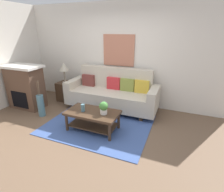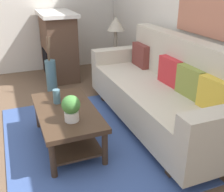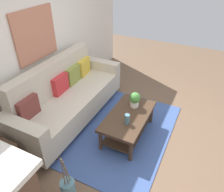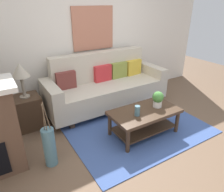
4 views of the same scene
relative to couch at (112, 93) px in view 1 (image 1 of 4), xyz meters
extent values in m
plane|color=brown|center=(0.05, -1.42, -0.43)|extent=(9.58, 9.58, 0.00)
cube|color=silver|center=(0.05, 0.54, 0.92)|extent=(5.58, 0.10, 2.70)
cube|color=#3D5693|center=(0.05, -0.92, -0.43)|extent=(2.28, 1.82, 0.01)
cube|color=beige|center=(0.00, -0.06, -0.11)|extent=(2.01, 0.84, 0.40)
cube|color=beige|center=(0.00, 0.26, 0.37)|extent=(2.01, 0.20, 0.56)
cube|color=beige|center=(-1.10, -0.06, -0.01)|extent=(0.20, 0.84, 0.60)
cube|color=beige|center=(1.10, -0.06, -0.01)|extent=(0.20, 0.84, 0.60)
cube|color=#422D1E|center=(-0.90, -0.06, -0.37)|extent=(0.08, 0.74, 0.12)
cube|color=#422D1E|center=(0.90, -0.06, -0.37)|extent=(0.08, 0.74, 0.12)
cube|color=brown|center=(-0.76, 0.12, 0.25)|extent=(0.36, 0.12, 0.32)
cube|color=red|center=(0.00, 0.12, 0.25)|extent=(0.36, 0.14, 0.32)
cube|color=olive|center=(0.38, 0.12, 0.25)|extent=(0.37, 0.14, 0.32)
cube|color=gold|center=(0.76, 0.12, 0.25)|extent=(0.37, 0.16, 0.32)
cube|color=#422D1E|center=(0.04, -1.16, -0.03)|extent=(1.10, 0.60, 0.05)
cube|color=#422D1E|center=(0.04, -1.16, -0.31)|extent=(0.98, 0.50, 0.02)
cylinder|color=#422D1E|center=(-0.45, -1.41, -0.24)|extent=(0.06, 0.06, 0.38)
cylinder|color=#422D1E|center=(0.53, -1.41, -0.24)|extent=(0.06, 0.06, 0.38)
cylinder|color=#422D1E|center=(-0.45, -0.91, -0.24)|extent=(0.06, 0.06, 0.38)
cylinder|color=#422D1E|center=(0.53, -0.91, -0.24)|extent=(0.06, 0.06, 0.38)
cylinder|color=slate|center=(-0.16, -1.22, 0.08)|extent=(0.08, 0.08, 0.16)
cylinder|color=white|center=(0.29, -1.16, 0.05)|extent=(0.14, 0.14, 0.10)
sphere|color=#47883C|center=(0.29, -1.16, 0.17)|extent=(0.18, 0.18, 0.18)
cube|color=#422D1E|center=(-1.50, 0.03, -0.15)|extent=(0.44, 0.44, 0.56)
cylinder|color=gray|center=(-1.50, 0.03, 0.14)|extent=(0.16, 0.16, 0.02)
cylinder|color=gray|center=(-1.50, 0.03, 0.30)|extent=(0.05, 0.05, 0.35)
cone|color=#B2A893|center=(-1.50, 0.03, 0.59)|extent=(0.28, 0.28, 0.22)
cube|color=brown|center=(-2.19, -0.78, 0.12)|extent=(0.90, 0.50, 1.10)
cube|color=black|center=(-2.19, -1.03, -0.13)|extent=(0.52, 0.02, 0.44)
cube|color=silver|center=(-2.19, -0.78, 0.70)|extent=(1.02, 0.58, 0.06)
cylinder|color=slate|center=(-1.45, -1.06, -0.16)|extent=(0.16, 0.16, 0.54)
cylinder|color=brown|center=(-1.43, -1.06, 0.29)|extent=(0.05, 0.04, 0.36)
cylinder|color=brown|center=(-1.46, -1.05, 0.29)|extent=(0.04, 0.04, 0.36)
cylinder|color=brown|center=(-1.46, -1.08, 0.29)|extent=(0.03, 0.01, 0.36)
cube|color=#B77056|center=(0.00, 0.47, 1.07)|extent=(0.86, 0.03, 0.81)
camera|label=1|loc=(1.66, -4.06, 1.62)|focal=28.20mm
camera|label=2|loc=(2.59, -1.66, 1.29)|focal=43.58mm
camera|label=3|loc=(-2.49, -2.11, 2.15)|focal=34.48mm
camera|label=4|loc=(-1.88, -3.33, 1.57)|focal=33.32mm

